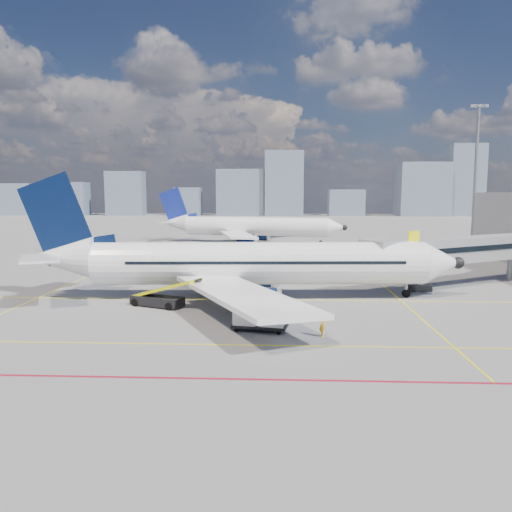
% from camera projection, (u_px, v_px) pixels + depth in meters
% --- Properties ---
extents(ground, '(420.00, 420.00, 0.00)m').
position_uv_depth(ground, '(243.00, 322.00, 38.35)').
color(ground, gray).
rests_on(ground, ground).
extents(apron_markings, '(90.00, 35.12, 0.01)m').
position_uv_depth(apron_markings, '(230.00, 336.00, 34.50)').
color(apron_markings, yellow).
rests_on(apron_markings, ground).
extents(jet_bridge, '(23.55, 15.78, 6.30)m').
position_uv_depth(jet_bridge, '(472.00, 250.00, 53.59)').
color(jet_bridge, gray).
rests_on(jet_bridge, ground).
extents(floodlight_mast_ne, '(3.20, 0.61, 25.45)m').
position_uv_depth(floodlight_mast_ne, '(476.00, 172.00, 89.47)').
color(floodlight_mast_ne, gray).
rests_on(floodlight_mast_ne, ground).
extents(distant_skyline, '(255.44, 15.45, 31.53)m').
position_uv_depth(distant_skyline, '(305.00, 191.00, 224.66)').
color(distant_skyline, slate).
rests_on(distant_skyline, ground).
extents(main_aircraft, '(41.54, 36.17, 12.11)m').
position_uv_depth(main_aircraft, '(241.00, 264.00, 46.78)').
color(main_aircraft, white).
rests_on(main_aircraft, ground).
extents(second_aircraft, '(38.51, 33.25, 11.32)m').
position_uv_depth(second_aircraft, '(248.00, 227.00, 100.29)').
color(second_aircraft, white).
rests_on(second_aircraft, ground).
extents(baggage_tug, '(2.50, 2.06, 1.52)m').
position_uv_depth(baggage_tug, '(265.00, 318.00, 36.57)').
color(baggage_tug, white).
rests_on(baggage_tug, ground).
extents(cargo_dolly, '(4.17, 2.42, 2.15)m').
position_uv_depth(cargo_dolly, '(260.00, 314.00, 35.75)').
color(cargo_dolly, black).
rests_on(cargo_dolly, ground).
extents(belt_loader, '(6.75, 3.99, 2.77)m').
position_uv_depth(belt_loader, '(159.00, 299.00, 43.38)').
color(belt_loader, black).
rests_on(belt_loader, ground).
extents(ramp_worker, '(0.45, 0.65, 1.71)m').
position_uv_depth(ramp_worker, '(323.00, 325.00, 34.21)').
color(ramp_worker, yellow).
rests_on(ramp_worker, ground).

